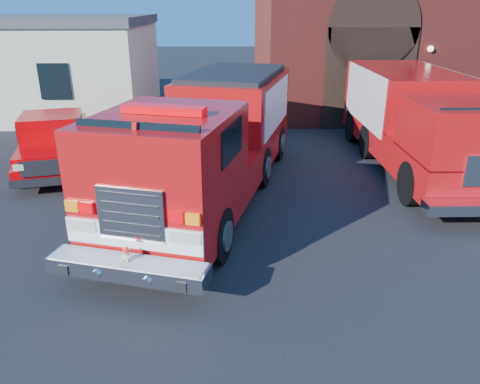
{
  "coord_description": "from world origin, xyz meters",
  "views": [
    {
      "loc": [
        -0.27,
        -9.95,
        4.82
      ],
      "look_at": [
        0.0,
        -1.2,
        1.3
      ],
      "focal_mm": 35.0,
      "sensor_mm": 36.0,
      "label": 1
    }
  ],
  "objects_px": {
    "side_building": "(40,64)",
    "pickup_truck": "(55,141)",
    "secondary_truck": "(418,119)",
    "fire_station": "(415,17)",
    "fire_engine": "(212,139)"
  },
  "relations": [
    {
      "from": "side_building",
      "to": "pickup_truck",
      "type": "height_order",
      "value": "side_building"
    },
    {
      "from": "side_building",
      "to": "secondary_truck",
      "type": "xyz_separation_m",
      "value": [
        14.63,
        -8.98,
        -0.64
      ]
    },
    {
      "from": "fire_station",
      "to": "pickup_truck",
      "type": "relative_size",
      "value": 2.71
    },
    {
      "from": "side_building",
      "to": "pickup_truck",
      "type": "xyz_separation_m",
      "value": [
        3.37,
        -8.56,
        -1.38
      ]
    },
    {
      "from": "side_building",
      "to": "fire_engine",
      "type": "distance_m",
      "value": 13.97
    },
    {
      "from": "side_building",
      "to": "pickup_truck",
      "type": "relative_size",
      "value": 1.82
    },
    {
      "from": "side_building",
      "to": "secondary_truck",
      "type": "height_order",
      "value": "side_building"
    },
    {
      "from": "fire_station",
      "to": "secondary_truck",
      "type": "height_order",
      "value": "fire_station"
    },
    {
      "from": "side_building",
      "to": "secondary_truck",
      "type": "relative_size",
      "value": 1.15
    },
    {
      "from": "fire_station",
      "to": "fire_engine",
      "type": "relative_size",
      "value": 1.49
    },
    {
      "from": "fire_station",
      "to": "pickup_truck",
      "type": "height_order",
      "value": "fire_station"
    },
    {
      "from": "fire_engine",
      "to": "secondary_truck",
      "type": "bearing_deg",
      "value": 19.27
    },
    {
      "from": "pickup_truck",
      "to": "secondary_truck",
      "type": "height_order",
      "value": "secondary_truck"
    },
    {
      "from": "side_building",
      "to": "fire_engine",
      "type": "height_order",
      "value": "side_building"
    },
    {
      "from": "fire_engine",
      "to": "secondary_truck",
      "type": "distance_m",
      "value": 6.65
    }
  ]
}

